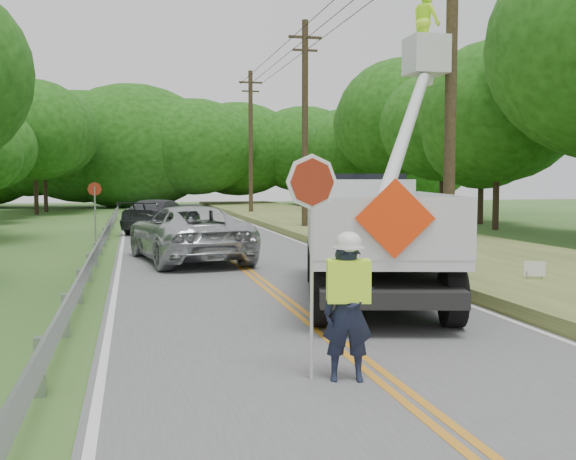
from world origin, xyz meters
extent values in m
plane|color=#2F5021|center=(0.00, 0.00, 0.00)|extent=(140.00, 140.00, 0.00)
cube|color=#545457|center=(0.00, 14.00, 0.01)|extent=(7.20, 96.00, 0.02)
cube|color=orange|center=(-0.10, 14.00, 0.02)|extent=(0.12, 96.00, 0.00)
cube|color=orange|center=(0.10, 14.00, 0.02)|extent=(0.12, 96.00, 0.00)
cube|color=silver|center=(-3.45, 14.00, 0.02)|extent=(0.12, 96.00, 0.00)
cube|color=silver|center=(3.45, 14.00, 0.02)|extent=(0.12, 96.00, 0.00)
cube|color=gray|center=(-4.10, 1.00, 0.35)|extent=(0.12, 0.14, 0.70)
cube|color=gray|center=(-4.10, 4.00, 0.35)|extent=(0.12, 0.14, 0.70)
cube|color=gray|center=(-4.10, 7.00, 0.35)|extent=(0.12, 0.14, 0.70)
cube|color=gray|center=(-4.10, 10.00, 0.35)|extent=(0.12, 0.14, 0.70)
cube|color=gray|center=(-4.10, 13.00, 0.35)|extent=(0.12, 0.14, 0.70)
cube|color=gray|center=(-4.10, 16.00, 0.35)|extent=(0.12, 0.14, 0.70)
cube|color=gray|center=(-4.10, 19.00, 0.35)|extent=(0.12, 0.14, 0.70)
cube|color=gray|center=(-4.10, 22.00, 0.35)|extent=(0.12, 0.14, 0.70)
cube|color=gray|center=(-4.10, 25.00, 0.35)|extent=(0.12, 0.14, 0.70)
cube|color=gray|center=(-4.10, 28.00, 0.35)|extent=(0.12, 0.14, 0.70)
cube|color=gray|center=(-4.10, 31.00, 0.35)|extent=(0.12, 0.14, 0.70)
cube|color=gray|center=(-4.10, 34.00, 0.35)|extent=(0.12, 0.14, 0.70)
cube|color=gray|center=(-4.10, 37.00, 0.35)|extent=(0.12, 0.14, 0.70)
cube|color=gray|center=(-4.00, 15.00, 0.60)|extent=(0.05, 48.00, 0.34)
cylinder|color=black|center=(5.00, 9.00, 5.00)|extent=(0.30, 0.30, 10.00)
cylinder|color=black|center=(5.00, 24.00, 5.00)|extent=(0.30, 0.30, 10.00)
cube|color=black|center=(5.00, 24.00, 9.20)|extent=(1.60, 0.12, 0.12)
cube|color=black|center=(5.00, 24.00, 8.60)|extent=(1.20, 0.10, 0.10)
cylinder|color=black|center=(5.00, 39.00, 5.00)|extent=(0.30, 0.30, 10.00)
cube|color=black|center=(5.00, 39.00, 9.20)|extent=(1.60, 0.12, 0.12)
cube|color=black|center=(5.00, 39.00, 8.60)|extent=(1.20, 0.10, 0.10)
cylinder|color=black|center=(4.30, 17.50, 9.10)|extent=(0.03, 43.00, 0.03)
cylinder|color=black|center=(5.00, 17.50, 9.10)|extent=(0.03, 43.00, 0.03)
cylinder|color=black|center=(5.70, 17.50, 9.10)|extent=(0.03, 43.00, 0.03)
cube|color=#4B5F2F|center=(7.10, 14.00, 0.15)|extent=(7.00, 96.00, 0.30)
cylinder|color=#332319|center=(-9.80, 43.97, 1.76)|extent=(0.32, 0.32, 3.51)
ellipsoid|color=#163F0D|center=(-9.80, 43.97, 6.05)|extent=(8.19, 8.19, 7.21)
cylinder|color=#332319|center=(-9.66, 48.24, 1.79)|extent=(0.32, 0.32, 3.59)
ellipsoid|color=#163F0D|center=(-9.66, 48.24, 6.18)|extent=(8.37, 8.37, 7.37)
cylinder|color=#332319|center=(14.69, 23.25, 1.71)|extent=(0.32, 0.32, 3.42)
ellipsoid|color=#163F0D|center=(14.69, 23.25, 5.89)|extent=(7.98, 7.98, 7.03)
cylinder|color=#332319|center=(16.16, 27.39, 1.42)|extent=(0.32, 0.32, 2.85)
ellipsoid|color=#163F0D|center=(16.16, 27.39, 4.91)|extent=(6.65, 6.65, 5.85)
cylinder|color=#332319|center=(16.35, 32.68, 1.73)|extent=(0.32, 0.32, 3.46)
ellipsoid|color=#163F0D|center=(16.35, 32.68, 5.95)|extent=(8.06, 8.06, 7.10)
cylinder|color=#332319|center=(16.12, 38.73, 2.05)|extent=(0.32, 0.32, 4.10)
ellipsoid|color=#163F0D|center=(16.12, 38.73, 7.05)|extent=(9.56, 9.56, 8.41)
cylinder|color=#332319|center=(16.27, 41.01, 1.94)|extent=(0.32, 0.32, 3.87)
ellipsoid|color=#163F0D|center=(16.27, 41.01, 6.67)|extent=(9.04, 9.04, 7.95)
cylinder|color=#332319|center=(14.77, 47.18, 1.52)|extent=(0.32, 0.32, 3.04)
ellipsoid|color=#163F0D|center=(14.77, 47.18, 5.23)|extent=(7.09, 7.09, 6.24)
ellipsoid|color=#163F0D|center=(-12.14, 57.28, 5.50)|extent=(11.99, 8.99, 8.99)
ellipsoid|color=#163F0D|center=(-7.32, 56.41, 5.50)|extent=(13.51, 10.13, 10.13)
ellipsoid|color=#163F0D|center=(-2.99, 56.15, 5.50)|extent=(15.32, 11.49, 11.49)
ellipsoid|color=#163F0D|center=(2.46, 54.40, 5.50)|extent=(11.63, 8.72, 8.72)
ellipsoid|color=#163F0D|center=(7.06, 57.79, 5.50)|extent=(12.08, 9.06, 9.06)
ellipsoid|color=#163F0D|center=(13.51, 56.98, 5.50)|extent=(11.23, 8.42, 8.42)
ellipsoid|color=#163F0D|center=(17.44, 56.09, 5.50)|extent=(10.50, 7.88, 7.88)
ellipsoid|color=#163F0D|center=(22.13, 54.07, 5.50)|extent=(15.81, 11.86, 11.86)
imported|color=#191E33|center=(-0.46, 0.74, 0.88)|extent=(0.70, 0.54, 1.71)
cube|color=#C3FD27|center=(-0.46, 0.74, 1.27)|extent=(0.58, 0.43, 0.52)
ellipsoid|color=white|center=(-0.46, 0.74, 1.74)|extent=(0.32, 0.32, 0.26)
cylinder|color=#B7B7B7|center=(-0.89, 0.89, 1.22)|extent=(0.04, 0.04, 2.40)
cylinder|color=maroon|center=(-0.89, 0.89, 2.48)|extent=(0.68, 0.15, 0.69)
cylinder|color=black|center=(0.07, 3.77, 0.55)|extent=(0.58, 1.11, 1.06)
cylinder|color=black|center=(2.22, 3.24, 0.55)|extent=(0.58, 1.11, 1.06)
cylinder|color=black|center=(0.60, 5.92, 0.55)|extent=(0.58, 1.11, 1.06)
cylinder|color=black|center=(2.75, 5.39, 0.55)|extent=(0.58, 1.11, 1.06)
cylinder|color=black|center=(1.27, 8.61, 0.55)|extent=(0.58, 1.11, 1.06)
cylinder|color=black|center=(3.42, 8.08, 0.55)|extent=(0.58, 1.11, 1.06)
cube|color=black|center=(1.76, 5.98, 0.63)|extent=(3.97, 7.45, 0.28)
cube|color=silver|center=(1.57, 5.23, 1.18)|extent=(3.70, 5.56, 0.24)
cube|color=silver|center=(0.35, 5.53, 1.74)|extent=(1.29, 4.96, 1.00)
cube|color=silver|center=(2.79, 4.93, 1.74)|extent=(1.29, 4.96, 1.00)
cube|color=silver|center=(0.96, 2.77, 1.74)|extent=(2.49, 0.68, 1.00)
cube|color=silver|center=(2.48, 8.88, 1.52)|extent=(2.93, 2.65, 1.99)
cube|color=black|center=(2.53, 9.10, 2.24)|extent=(2.50, 1.93, 0.83)
cube|color=silver|center=(1.28, 4.04, 1.74)|extent=(1.21, 1.21, 0.89)
cube|color=silver|center=(4.30, 9.00, 5.65)|extent=(0.94, 0.94, 0.94)
imported|color=#C3FD27|center=(4.30, 9.00, 6.50)|extent=(0.62, 0.80, 1.65)
cube|color=#FF390B|center=(0.94, 2.70, 1.90)|extent=(1.23, 0.34, 1.25)
imported|color=#B6BABD|center=(-1.39, 13.63, 0.87)|extent=(3.78, 6.50, 1.70)
imported|color=#33353B|center=(-1.76, 25.37, 0.80)|extent=(4.25, 5.83, 1.57)
cylinder|color=gray|center=(-4.40, 18.67, 1.14)|extent=(0.06, 0.06, 2.27)
cylinder|color=maroon|center=(-4.40, 18.67, 2.17)|extent=(0.52, 0.09, 0.52)
cube|color=white|center=(5.70, 6.18, 0.52)|extent=(0.46, 0.18, 0.33)
cylinder|color=gray|center=(5.51, 6.18, 0.24)|extent=(0.02, 0.02, 0.47)
cylinder|color=gray|center=(5.89, 6.18, 0.24)|extent=(0.02, 0.02, 0.47)
camera|label=1|loc=(-3.02, -7.03, 2.50)|focal=41.76mm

